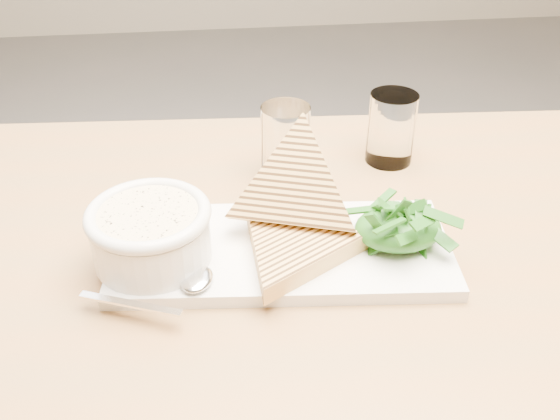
{
  "coord_description": "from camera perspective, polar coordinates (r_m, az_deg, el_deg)",
  "views": [
    {
      "loc": [
        -0.31,
        -0.73,
        1.21
      ],
      "look_at": [
        -0.24,
        -0.15,
        0.82
      ],
      "focal_mm": 40.0,
      "sensor_mm": 36.0,
      "label": 1
    }
  ],
  "objects": [
    {
      "name": "table_leg_bl",
      "position": [
        1.27,
        -22.38,
        -11.13
      ],
      "size": [
        0.06,
        0.06,
        0.73
      ],
      "primitive_type": "cylinder",
      "color": "olive",
      "rests_on": "ground"
    },
    {
      "name": "sandwich_lean",
      "position": [
        0.7,
        1.39,
        2.04
      ],
      "size": [
        0.22,
        0.23,
        0.19
      ],
      "primitive_type": null,
      "rotation": [
        0.87,
        0.0,
        -0.32
      ],
      "color": "tan",
      "rests_on": "sandwich_flat"
    },
    {
      "name": "glass_near",
      "position": [
        0.84,
        0.5,
        6.25
      ],
      "size": [
        0.07,
        0.07,
        0.1
      ],
      "primitive_type": "cylinder",
      "color": "white",
      "rests_on": "table_top"
    },
    {
      "name": "soup_bowl",
      "position": [
        0.69,
        -11.68,
        -2.59
      ],
      "size": [
        0.13,
        0.13,
        0.05
      ],
      "primitive_type": "cylinder",
      "color": "white",
      "rests_on": "platter"
    },
    {
      "name": "sandwich_flat",
      "position": [
        0.68,
        1.21,
        -3.57
      ],
      "size": [
        0.24,
        0.24,
        0.02
      ],
      "primitive_type": null,
      "rotation": [
        0.0,
        0.0,
        0.56
      ],
      "color": "tan",
      "rests_on": "platter"
    },
    {
      "name": "soup",
      "position": [
        0.67,
        -11.97,
        -0.51
      ],
      "size": [
        0.11,
        0.11,
        0.01
      ],
      "primitive_type": "cylinder",
      "color": "beige",
      "rests_on": "soup_bowl"
    },
    {
      "name": "arugula_pile",
      "position": [
        0.71,
        10.81,
        -1.14
      ],
      "size": [
        0.11,
        0.1,
        0.05
      ],
      "primitive_type": null,
      "color": "#2A691B",
      "rests_on": "platter"
    },
    {
      "name": "bowl_rim",
      "position": [
        0.67,
        -11.99,
        -0.37
      ],
      "size": [
        0.13,
        0.13,
        0.01
      ],
      "primitive_type": "torus",
      "color": "white",
      "rests_on": "soup_bowl"
    },
    {
      "name": "glass_far",
      "position": [
        0.89,
        10.13,
        7.37
      ],
      "size": [
        0.07,
        0.07,
        0.1
      ],
      "primitive_type": "cylinder",
      "color": "white",
      "rests_on": "table_top"
    },
    {
      "name": "table_top",
      "position": [
        0.72,
        7.94,
        -6.62
      ],
      "size": [
        1.22,
        0.85,
        0.04
      ],
      "primitive_type": "cube",
      "rotation": [
        0.0,
        0.0,
        -0.06
      ],
      "color": "olive",
      "rests_on": "ground"
    },
    {
      "name": "platter",
      "position": [
        0.71,
        0.19,
        -3.69
      ],
      "size": [
        0.39,
        0.2,
        0.02
      ],
      "primitive_type": "cube",
      "rotation": [
        0.0,
        0.0,
        -0.09
      ],
      "color": "white",
      "rests_on": "table_top"
    },
    {
      "name": "spoon_handle",
      "position": [
        0.65,
        -13.53,
        -8.33
      ],
      "size": [
        0.1,
        0.05,
        0.0
      ],
      "primitive_type": "cube",
      "rotation": [
        0.0,
        0.0,
        -0.38
      ],
      "color": "silver",
      "rests_on": "platter"
    },
    {
      "name": "salad_base",
      "position": [
        0.71,
        10.74,
        -1.67
      ],
      "size": [
        0.1,
        0.08,
        0.04
      ],
      "primitive_type": "ellipsoid",
      "color": "#154B13",
      "rests_on": "platter"
    },
    {
      "name": "spoon_bowl",
      "position": [
        0.66,
        -7.58,
        -6.3
      ],
      "size": [
        0.05,
        0.05,
        0.01
      ],
      "primitive_type": "ellipsoid",
      "rotation": [
        0.0,
        0.0,
        -0.38
      ],
      "color": "silver",
      "rests_on": "platter"
    }
  ]
}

